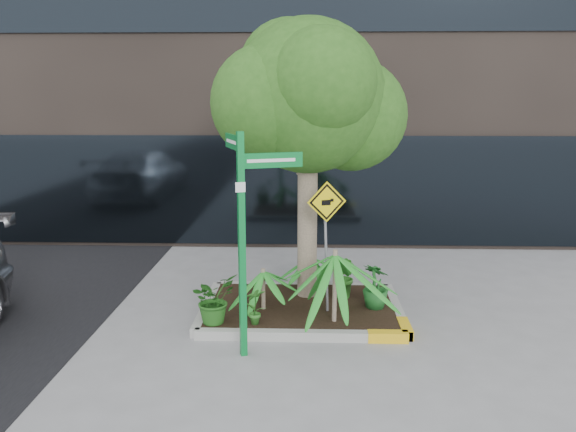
{
  "coord_description": "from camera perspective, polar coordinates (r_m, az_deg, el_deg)",
  "views": [
    {
      "loc": [
        0.27,
        -8.64,
        3.57
      ],
      "look_at": [
        -0.02,
        0.2,
        1.69
      ],
      "focal_mm": 35.0,
      "sensor_mm": 36.0,
      "label": 1
    }
  ],
  "objects": [
    {
      "name": "palm_back",
      "position": [
        10.09,
        2.3,
        -4.24
      ],
      "size": [
        0.73,
        0.73,
        0.81
      ],
      "color": "gray",
      "rests_on": "ground"
    },
    {
      "name": "street_sign_post",
      "position": [
        7.64,
        -4.41,
        -0.4
      ],
      "size": [
        1.12,
        0.89,
        3.14
      ],
      "rotation": [
        0.0,
        0.0,
        0.35
      ],
      "color": "#0B7930",
      "rests_on": "ground"
    },
    {
      "name": "shrub_b",
      "position": [
        9.43,
        8.89,
        -7.01
      ],
      "size": [
        0.59,
        0.59,
        0.75
      ],
      "primitive_type": "imported",
      "rotation": [
        0.0,
        0.0,
        2.48
      ],
      "color": "#1B5A21",
      "rests_on": "planter"
    },
    {
      "name": "cattle_sign",
      "position": [
        8.97,
        3.93,
        -0.82
      ],
      "size": [
        0.63,
        0.26,
        2.13
      ],
      "rotation": [
        0.0,
        0.0,
        0.33
      ],
      "color": "slate",
      "rests_on": "ground"
    },
    {
      "name": "ground",
      "position": [
        9.36,
        0.11,
        -10.46
      ],
      "size": [
        80.0,
        80.0,
        0.0
      ],
      "primitive_type": "plane",
      "color": "gray",
      "rests_on": "ground"
    },
    {
      "name": "shrub_c",
      "position": [
        8.71,
        -3.34,
        -9.08
      ],
      "size": [
        0.42,
        0.42,
        0.59
      ],
      "primitive_type": "imported",
      "rotation": [
        0.0,
        0.0,
        3.65
      ],
      "color": "#2B6E22",
      "rests_on": "planter"
    },
    {
      "name": "palm_left",
      "position": [
        9.19,
        -2.54,
        -5.64
      ],
      "size": [
        0.77,
        0.77,
        0.86
      ],
      "color": "gray",
      "rests_on": "ground"
    },
    {
      "name": "palm_front",
      "position": [
        8.59,
        4.83,
        -3.92
      ],
      "size": [
        1.29,
        1.29,
        1.44
      ],
      "color": "gray",
      "rests_on": "ground"
    },
    {
      "name": "shrub_a",
      "position": [
        8.8,
        -7.58,
        -8.35
      ],
      "size": [
        0.95,
        0.95,
        0.76
      ],
      "primitive_type": "imported",
      "rotation": [
        0.0,
        0.0,
        0.96
      ],
      "color": "#1F5618",
      "rests_on": "planter"
    },
    {
      "name": "planter",
      "position": [
        9.57,
        1.57,
        -9.29
      ],
      "size": [
        3.35,
        2.36,
        0.15
      ],
      "color": "#9E9E99",
      "rests_on": "ground"
    },
    {
      "name": "shrub_d",
      "position": [
        9.77,
        5.79,
        -6.17
      ],
      "size": [
        0.59,
        0.59,
        0.77
      ],
      "primitive_type": "imported",
      "rotation": [
        0.0,
        0.0,
        5.29
      ],
      "color": "#286A1E",
      "rests_on": "planter"
    },
    {
      "name": "tree",
      "position": [
        9.44,
        2.06,
        12.03
      ],
      "size": [
        3.27,
        2.9,
        4.9
      ],
      "color": "gray",
      "rests_on": "ground"
    }
  ]
}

